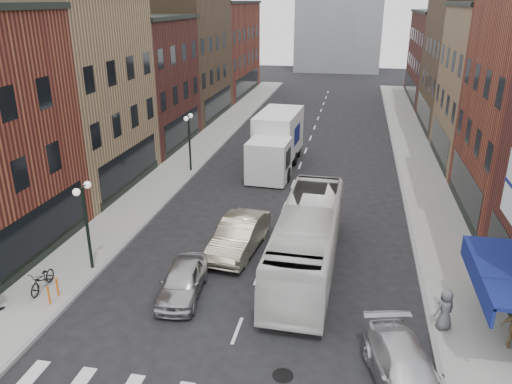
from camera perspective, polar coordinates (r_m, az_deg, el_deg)
ground at (r=18.32m, az=-2.93°, el=-17.37°), size 160.00×160.00×0.00m
sidewalk_left at (r=39.53m, az=-7.14°, el=4.31°), size 3.00×74.00×0.15m
sidewalk_right at (r=37.91m, az=18.11°, el=2.67°), size 3.00×74.00×0.15m
curb_left at (r=39.12m, az=-5.04°, el=4.09°), size 0.20×74.00×0.16m
curb_right at (r=37.77m, az=15.84°, el=2.73°), size 0.20×74.00×0.16m
bldg_left_mid_a at (r=33.96m, az=-22.63°, el=10.65°), size 10.30×10.20×12.30m
bldg_left_mid_b at (r=42.68m, az=-15.09°, el=12.00°), size 10.30×10.20×10.30m
bldg_left_far_a at (r=52.53m, az=-9.91°, el=15.63°), size 10.30×12.20×13.30m
bldg_left_far_b at (r=65.83m, az=-5.40°, el=16.01°), size 10.30×16.20×11.30m
bldg_right_far_a at (r=50.42m, az=24.94°, el=13.25°), size 10.30×12.20×12.30m
bldg_right_far_b at (r=64.17m, az=22.13°, el=14.04°), size 10.30×16.20×10.30m
awning_blue at (r=19.28m, az=25.94°, el=-8.25°), size 1.80×5.00×0.78m
streetlamp_near at (r=22.67m, az=-18.96°, el=-2.06°), size 0.32×1.22×4.11m
streetlamp_far at (r=34.79m, az=-7.66°, el=6.81°), size 0.32×1.22×4.11m
bike_rack at (r=21.79m, az=-22.18°, el=-10.46°), size 0.08×0.68×0.80m
box_truck at (r=35.71m, az=2.29°, el=5.69°), size 3.03×8.99×3.86m
transit_bus at (r=22.38m, az=5.87°, el=-5.32°), size 2.69×10.61×2.94m
sedan_left_near at (r=20.89m, az=-8.41°, el=-9.99°), size 2.01×4.14×1.36m
sedan_left_far at (r=24.04m, az=-1.95°, el=-4.98°), size 2.26×5.17×1.65m
curb_car at (r=16.95m, az=16.83°, el=-19.12°), size 3.01×5.05×1.37m
parked_bicycle at (r=22.66m, az=-23.22°, el=-9.16°), size 0.76×1.83×0.94m
ped_right_c at (r=19.73m, az=20.81°, el=-12.42°), size 0.93×0.84×1.59m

